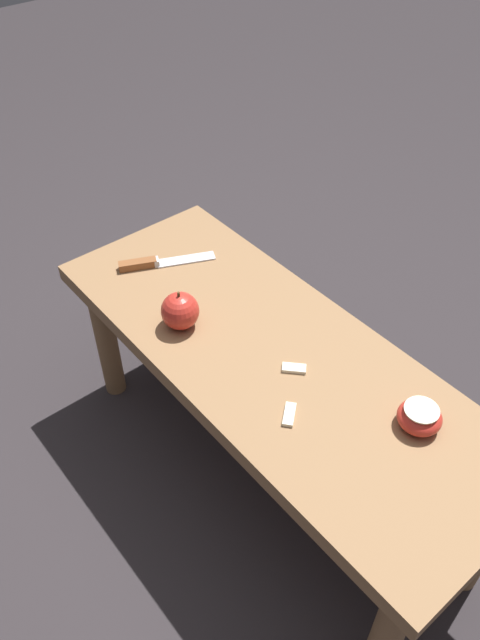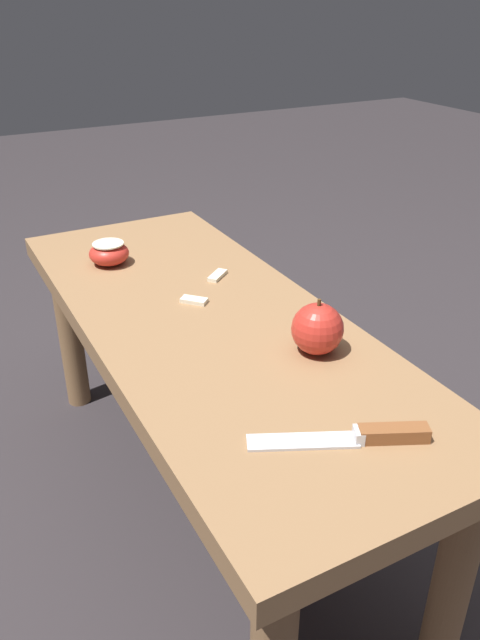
{
  "view_description": "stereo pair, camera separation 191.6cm",
  "coord_description": "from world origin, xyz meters",
  "px_view_note": "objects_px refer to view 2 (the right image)",
  "views": [
    {
      "loc": [
        0.65,
        -0.63,
        1.39
      ],
      "look_at": [
        -0.09,
        -0.01,
        0.48
      ],
      "focal_mm": 35.0,
      "sensor_mm": 36.0,
      "label": 1
    },
    {
      "loc": [
        -0.89,
        0.41,
        0.96
      ],
      "look_at": [
        -0.09,
        -0.01,
        0.48
      ],
      "focal_mm": 35.0,
      "sensor_mm": 36.0,
      "label": 2
    }
  ],
  "objects_px": {
    "apple_whole": "(317,329)",
    "wooden_bench": "(210,349)",
    "knife": "(366,436)",
    "apple_cut": "(109,253)"
  },
  "relations": [
    {
      "from": "apple_whole",
      "to": "apple_cut",
      "type": "height_order",
      "value": "apple_whole"
    },
    {
      "from": "knife",
      "to": "apple_cut",
      "type": "distance_m",
      "value": 0.73
    },
    {
      "from": "wooden_bench",
      "to": "apple_whole",
      "type": "xyz_separation_m",
      "value": [
        -0.19,
        -0.1,
        0.11
      ]
    },
    {
      "from": "knife",
      "to": "apple_whole",
      "type": "bearing_deg",
      "value": -82.56
    },
    {
      "from": "wooden_bench",
      "to": "apple_whole",
      "type": "distance_m",
      "value": 0.24
    },
    {
      "from": "wooden_bench",
      "to": "knife",
      "type": "bearing_deg",
      "value": -175.62
    },
    {
      "from": "knife",
      "to": "apple_cut",
      "type": "height_order",
      "value": "apple_cut"
    },
    {
      "from": "knife",
      "to": "apple_cut",
      "type": "bearing_deg",
      "value": -55.86
    },
    {
      "from": "apple_whole",
      "to": "wooden_bench",
      "type": "bearing_deg",
      "value": 27.69
    },
    {
      "from": "wooden_bench",
      "to": "apple_whole",
      "type": "bearing_deg",
      "value": -152.31
    }
  ]
}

